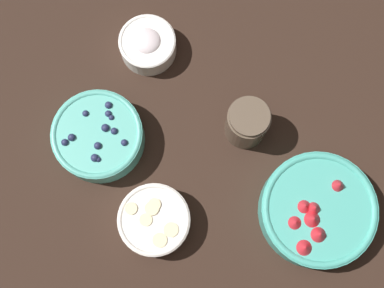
# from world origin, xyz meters

# --- Properties ---
(ground_plane) EXTENTS (4.00, 4.00, 0.00)m
(ground_plane) POSITION_xyz_m (0.00, 0.00, 0.00)
(ground_plane) COLOR black
(bowl_strawberries) EXTENTS (0.22, 0.22, 0.08)m
(bowl_strawberries) POSITION_xyz_m (0.21, -0.01, 0.04)
(bowl_strawberries) COLOR #47AD9E
(bowl_strawberries) RESTS_ON ground_plane
(bowl_blueberries) EXTENTS (0.18, 0.18, 0.07)m
(bowl_blueberries) POSITION_xyz_m (-0.25, -0.03, 0.04)
(bowl_blueberries) COLOR #56B7A8
(bowl_blueberries) RESTS_ON ground_plane
(bowl_bananas) EXTENTS (0.14, 0.14, 0.06)m
(bowl_bananas) POSITION_xyz_m (-0.08, -0.14, 0.03)
(bowl_bananas) COLOR white
(bowl_bananas) RESTS_ON ground_plane
(bowl_cream) EXTENTS (0.12, 0.12, 0.06)m
(bowl_cream) POSITION_xyz_m (-0.23, 0.19, 0.03)
(bowl_cream) COLOR white
(bowl_cream) RESTS_ON ground_plane
(jar_chocolate) EXTENTS (0.09, 0.09, 0.10)m
(jar_chocolate) POSITION_xyz_m (0.02, 0.10, 0.05)
(jar_chocolate) COLOR brown
(jar_chocolate) RESTS_ON ground_plane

